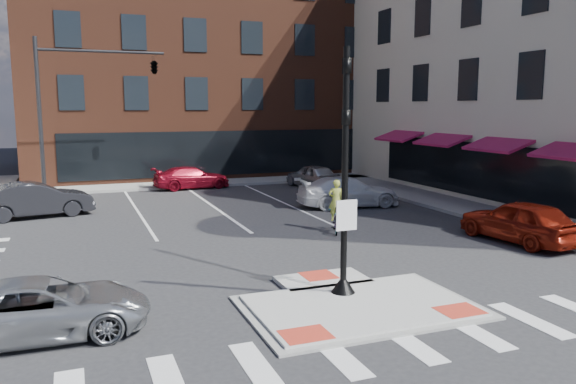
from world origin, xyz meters
name	(u,v)px	position (x,y,z in m)	size (l,w,h in m)	color
ground	(350,302)	(0.00, 0.00, 0.00)	(120.00, 120.00, 0.00)	#28282B
refuge_island	(355,303)	(0.00, -0.26, 0.05)	(5.40, 4.65, 0.13)	gray
sidewalk_e	(456,205)	(10.80, 10.00, 0.07)	(3.00, 24.00, 0.15)	gray
sidewalk_n	(231,182)	(3.00, 22.00, 0.07)	(26.00, 3.00, 0.15)	gray
building_n	(195,66)	(3.00, 31.99, 7.80)	(24.40, 18.40, 15.50)	#53291A
building_far_left	(91,104)	(-4.00, 52.00, 5.00)	(10.00, 12.00, 10.00)	slate
building_far_right	(207,96)	(9.00, 54.00, 6.00)	(12.00, 12.00, 12.00)	brown
signal_pole	(344,204)	(0.00, 0.40, 2.36)	(0.60, 0.60, 5.98)	black
mast_arm_signal	(125,76)	(-3.47, 18.00, 6.21)	(6.10, 2.24, 8.00)	black
silver_suv	(41,308)	(-6.91, 0.44, 0.61)	(2.02, 4.38, 1.22)	#9DA0A4
red_sedan	(520,221)	(8.34, 3.32, 0.76)	(1.79, 4.44, 1.51)	maroon
white_pickup	(348,192)	(6.00, 11.84, 0.71)	(1.99, 4.89, 1.42)	white
bg_car_dark	(36,200)	(-7.69, 14.36, 0.76)	(1.60, 4.59, 1.51)	black
bg_car_silver	(313,176)	(6.94, 18.20, 0.70)	(1.65, 4.10, 1.40)	#A7A9AE
bg_car_red	(192,178)	(0.25, 20.44, 0.64)	(1.79, 4.39, 1.28)	maroon
cyclist	(336,215)	(3.00, 7.00, 0.68)	(1.13, 1.65, 2.02)	#3F3F44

